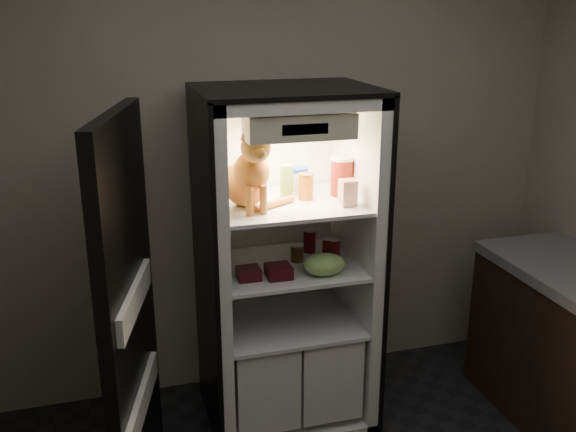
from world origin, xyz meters
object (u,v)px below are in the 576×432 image
berry_box_right (279,271)px  mayo_tub (298,181)px  pepper_jar (342,176)px  soda_can_c (334,250)px  salsa_jar (306,186)px  refrigerator (284,285)px  parmesan_shaker (287,182)px  berry_box_left (249,273)px  tabby_cat (249,176)px  soda_can_a (310,241)px  cream_carton (348,193)px  soda_can_b (328,248)px  grape_bag (324,264)px  condiment_jar (297,253)px

berry_box_right → mayo_tub: bearing=56.5°
pepper_jar → soda_can_c: bearing=-133.8°
salsa_jar → soda_can_c: size_ratio=1.10×
berry_box_right → refrigerator: bearing=67.5°
parmesan_shaker → pepper_jar: pepper_jar is taller
soda_can_c → berry_box_left: bearing=-167.7°
soda_can_c → salsa_jar: bearing=166.0°
salsa_jar → pepper_jar: bearing=5.7°
berry_box_right → tabby_cat: bearing=139.1°
tabby_cat → pepper_jar: 0.54m
soda_can_a → tabby_cat: bearing=-153.8°
pepper_jar → cream_carton: 0.20m
tabby_cat → soda_can_a: tabby_cat is taller
cream_carton → berry_box_left: 0.65m
parmesan_shaker → cream_carton: 0.33m
mayo_tub → salsa_jar: mayo_tub is taller
soda_can_a → berry_box_right: soda_can_a is taller
soda_can_a → soda_can_b: bearing=-62.4°
refrigerator → soda_can_b: 0.32m
mayo_tub → parmesan_shaker: bearing=-137.3°
cream_carton → berry_box_left: size_ratio=1.17×
soda_can_b → grape_bag: bearing=-114.7°
condiment_jar → berry_box_left: 0.34m
refrigerator → pepper_jar: refrigerator is taller
mayo_tub → tabby_cat: bearing=-149.9°
soda_can_b → refrigerator: bearing=168.5°
mayo_tub → grape_bag: bearing=-82.3°
soda_can_b → grape_bag: 0.22m
soda_can_a → grape_bag: soda_can_a is taller
soda_can_a → berry_box_right: (-0.26, -0.29, -0.03)m
mayo_tub → berry_box_left: bearing=-142.3°
soda_can_c → soda_can_a: bearing=117.9°
parmesan_shaker → berry_box_right: 0.47m
condiment_jar → grape_bag: size_ratio=0.44×
refrigerator → soda_can_a: refrigerator is taller
pepper_jar → grape_bag: bearing=-127.2°
parmesan_shaker → cream_carton: bearing=-37.9°
pepper_jar → soda_can_b: pepper_jar is taller
pepper_jar → soda_can_b: bearing=-163.9°
tabby_cat → refrigerator: bearing=22.3°
refrigerator → mayo_tub: refrigerator is taller
grape_bag → berry_box_right: bearing=172.1°
refrigerator → tabby_cat: 0.70m
soda_can_b → salsa_jar: bearing=179.5°
pepper_jar → soda_can_b: 0.40m
tabby_cat → soda_can_c: tabby_cat is taller
tabby_cat → condiment_jar: bearing=9.9°
berry_box_right → soda_can_c: bearing=20.8°
berry_box_left → soda_can_b: bearing=16.9°
pepper_jar → soda_can_c: size_ratio=1.67×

